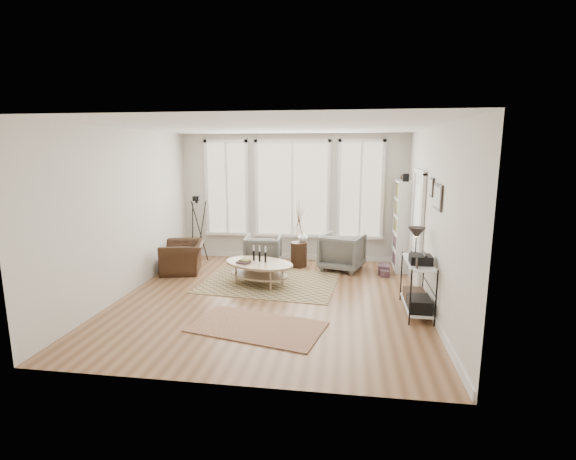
# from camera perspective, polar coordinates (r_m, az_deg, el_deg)

# --- Properties ---
(room) EXTENTS (5.50, 5.54, 2.90)m
(room) POSITION_cam_1_polar(r_m,az_deg,el_deg) (7.00, -2.12, 1.78)
(room) COLOR #906544
(room) RESTS_ON ground
(bay_window) EXTENTS (4.14, 0.12, 2.24)m
(bay_window) POSITION_cam_1_polar(r_m,az_deg,el_deg) (9.62, 0.58, 5.36)
(bay_window) COLOR tan
(bay_window) RESTS_ON ground
(door) EXTENTS (0.09, 1.06, 2.22)m
(door) POSITION_cam_1_polar(r_m,az_deg,el_deg) (8.16, 17.27, 0.44)
(door) COLOR silver
(door) RESTS_ON ground
(bookcase) EXTENTS (0.31, 0.85, 2.06)m
(bookcase) POSITION_cam_1_polar(r_m,az_deg,el_deg) (9.22, 15.35, 0.64)
(bookcase) COLOR white
(bookcase) RESTS_ON ground
(low_shelf) EXTENTS (0.38, 1.08, 1.30)m
(low_shelf) POSITION_cam_1_polar(r_m,az_deg,el_deg) (6.89, 17.29, -6.70)
(low_shelf) COLOR white
(low_shelf) RESTS_ON ground
(wall_art) EXTENTS (0.04, 0.88, 0.44)m
(wall_art) POSITION_cam_1_polar(r_m,az_deg,el_deg) (6.68, 19.59, 4.62)
(wall_art) COLOR black
(wall_art) RESTS_ON ground
(rug_main) EXTENTS (2.70, 2.13, 0.01)m
(rug_main) POSITION_cam_1_polar(r_m,az_deg,el_deg) (8.16, -2.52, -7.16)
(rug_main) COLOR brown
(rug_main) RESTS_ON ground
(rug_runner) EXTENTS (2.07, 1.45, 0.01)m
(rug_runner) POSITION_cam_1_polar(r_m,az_deg,el_deg) (6.23, -4.26, -13.01)
(rug_runner) COLOR brown
(rug_runner) RESTS_ON ground
(coffee_table) EXTENTS (1.61, 1.31, 0.64)m
(coffee_table) POSITION_cam_1_polar(r_m,az_deg,el_deg) (7.97, -4.03, -5.09)
(coffee_table) COLOR #A08664
(coffee_table) RESTS_ON ground
(armchair_left) EXTENTS (0.82, 0.84, 0.71)m
(armchair_left) POSITION_cam_1_polar(r_m,az_deg,el_deg) (9.13, -3.41, -2.93)
(armchair_left) COLOR slate
(armchair_left) RESTS_ON ground
(armchair_right) EXTENTS (1.05, 1.07, 0.78)m
(armchair_right) POSITION_cam_1_polar(r_m,az_deg,el_deg) (9.01, 7.42, -2.96)
(armchair_right) COLOR slate
(armchair_right) RESTS_ON ground
(side_table) EXTENTS (0.36, 0.36, 1.52)m
(side_table) POSITION_cam_1_polar(r_m,az_deg,el_deg) (9.11, 1.50, -0.53)
(side_table) COLOR #342014
(side_table) RESTS_ON ground
(vase) EXTENTS (0.23, 0.23, 0.22)m
(vase) POSITION_cam_1_polar(r_m,az_deg,el_deg) (9.19, 2.04, -0.92)
(vase) COLOR silver
(vase) RESTS_ON side_table
(accent_chair) EXTENTS (1.15, 1.06, 0.63)m
(accent_chair) POSITION_cam_1_polar(r_m,az_deg,el_deg) (9.08, -14.12, -3.58)
(accent_chair) COLOR #342014
(accent_chair) RESTS_ON ground
(tripod_camera) EXTENTS (0.53, 0.53, 1.51)m
(tripod_camera) POSITION_cam_1_polar(r_m,az_deg,el_deg) (9.74, -12.23, -0.24)
(tripod_camera) COLOR black
(tripod_camera) RESTS_ON ground
(book_stack_near) EXTENTS (0.26, 0.32, 0.20)m
(book_stack_near) POSITION_cam_1_polar(r_m,az_deg,el_deg) (8.92, 12.98, -5.25)
(book_stack_near) COLOR brown
(book_stack_near) RESTS_ON ground
(book_stack_far) EXTENTS (0.17, 0.22, 0.13)m
(book_stack_far) POSITION_cam_1_polar(r_m,az_deg,el_deg) (8.75, 13.07, -5.77)
(book_stack_far) COLOR brown
(book_stack_far) RESTS_ON ground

